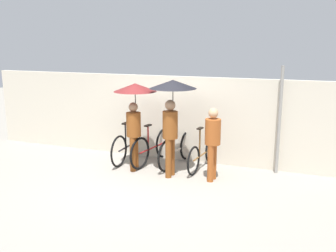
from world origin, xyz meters
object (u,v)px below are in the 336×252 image
at_px(parked_bicycle_1, 153,147).
at_px(pedestrian_leading, 135,103).
at_px(pedestrian_center, 172,101).
at_px(pedestrian_trailing, 213,139).
at_px(parked_bicycle_3, 203,153).
at_px(parked_bicycle_2, 178,149).
at_px(parked_bicycle_0, 129,145).

bearing_deg(parked_bicycle_1, pedestrian_leading, 168.60).
height_order(parked_bicycle_1, pedestrian_leading, pedestrian_leading).
xyz_separation_m(parked_bicycle_1, pedestrian_leading, (-0.20, -0.52, 1.12)).
distance_m(pedestrian_leading, pedestrian_center, 0.92).
xyz_separation_m(parked_bicycle_1, pedestrian_trailing, (1.59, -0.62, 0.49)).
height_order(parked_bicycle_3, pedestrian_leading, pedestrian_leading).
distance_m(parked_bicycle_2, pedestrian_leading, 1.50).
distance_m(parked_bicycle_3, pedestrian_trailing, 0.94).
relative_size(pedestrian_leading, pedestrian_trailing, 1.27).
distance_m(parked_bicycle_0, pedestrian_trailing, 2.34).
bearing_deg(pedestrian_leading, pedestrian_trailing, -8.27).
distance_m(parked_bicycle_0, parked_bicycle_1, 0.61).
xyz_separation_m(parked_bicycle_0, parked_bicycle_3, (1.82, 0.07, -0.04)).
bearing_deg(parked_bicycle_3, pedestrian_leading, 118.48).
xyz_separation_m(parked_bicycle_0, parked_bicycle_1, (0.61, 0.01, -0.00)).
bearing_deg(pedestrian_trailing, parked_bicycle_3, 125.34).
relative_size(parked_bicycle_3, pedestrian_trailing, 1.10).
relative_size(parked_bicycle_1, pedestrian_center, 0.87).
distance_m(parked_bicycle_1, pedestrian_leading, 1.25).
height_order(parked_bicycle_2, pedestrian_leading, pedestrian_leading).
bearing_deg(parked_bicycle_1, parked_bicycle_0, 101.01).
bearing_deg(parked_bicycle_0, parked_bicycle_1, -88.31).
distance_m(parked_bicycle_2, pedestrian_trailing, 1.30).
relative_size(parked_bicycle_0, pedestrian_trailing, 1.17).
xyz_separation_m(parked_bicycle_2, pedestrian_trailing, (0.99, -0.68, 0.50)).
xyz_separation_m(parked_bicycle_1, parked_bicycle_2, (0.61, 0.05, -0.01)).
relative_size(parked_bicycle_0, parked_bicycle_1, 1.00).
bearing_deg(parked_bicycle_3, parked_bicycle_0, 98.54).
height_order(parked_bicycle_2, pedestrian_center, pedestrian_center).
height_order(parked_bicycle_0, parked_bicycle_2, parked_bicycle_2).
bearing_deg(parked_bicycle_3, parked_bicycle_2, 96.63).
distance_m(parked_bicycle_1, pedestrian_center, 1.54).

